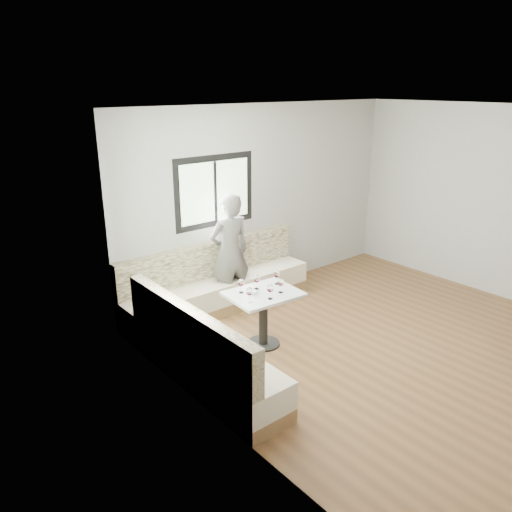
# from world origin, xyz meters

# --- Properties ---
(room) EXTENTS (5.01, 5.01, 2.81)m
(room) POSITION_xyz_m (-0.08, 0.08, 1.41)
(room) COLOR brown
(room) RESTS_ON ground
(banquette) EXTENTS (2.90, 2.80, 0.95)m
(banquette) POSITION_xyz_m (-1.59, 1.63, 0.33)
(banquette) COLOR olive
(banquette) RESTS_ON ground
(table) EXTENTS (0.89, 0.72, 0.69)m
(table) POSITION_xyz_m (-1.22, 1.07, 0.52)
(table) COLOR black
(table) RESTS_ON ground
(person) EXTENTS (0.66, 0.48, 1.67)m
(person) POSITION_xyz_m (-0.90, 2.17, 0.84)
(person) COLOR #524F4C
(person) RESTS_ON ground
(olive_ramekin) EXTENTS (0.10, 0.10, 0.04)m
(olive_ramekin) POSITION_xyz_m (-1.34, 1.11, 0.71)
(olive_ramekin) COLOR white
(olive_ramekin) RESTS_ON table
(wine_glass_a) EXTENTS (0.08, 0.08, 0.18)m
(wine_glass_a) POSITION_xyz_m (-1.52, 0.96, 0.82)
(wine_glass_a) COLOR white
(wine_glass_a) RESTS_ON table
(wine_glass_b) EXTENTS (0.08, 0.08, 0.18)m
(wine_glass_b) POSITION_xyz_m (-1.28, 0.88, 0.82)
(wine_glass_b) COLOR white
(wine_glass_b) RESTS_ON table
(wine_glass_c) EXTENTS (0.08, 0.08, 0.18)m
(wine_glass_c) POSITION_xyz_m (-1.06, 0.94, 0.82)
(wine_glass_c) COLOR white
(wine_glass_c) RESTS_ON table
(wine_glass_d) EXTENTS (0.08, 0.08, 0.18)m
(wine_glass_d) POSITION_xyz_m (-1.21, 1.21, 0.82)
(wine_glass_d) COLOR white
(wine_glass_d) RESTS_ON table
(wine_glass_e) EXTENTS (0.08, 0.08, 0.18)m
(wine_glass_e) POSITION_xyz_m (-0.92, 1.17, 0.82)
(wine_glass_e) COLOR white
(wine_glass_e) RESTS_ON table
(wine_glass_f) EXTENTS (0.08, 0.08, 0.18)m
(wine_glass_f) POSITION_xyz_m (-1.42, 1.24, 0.82)
(wine_glass_f) COLOR white
(wine_glass_f) RESTS_ON table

